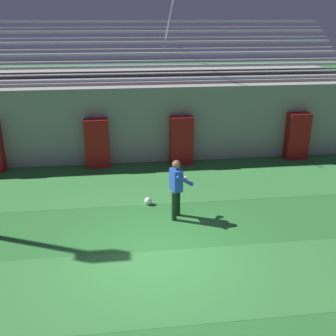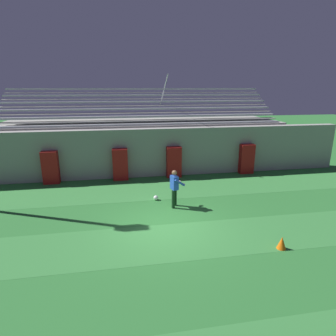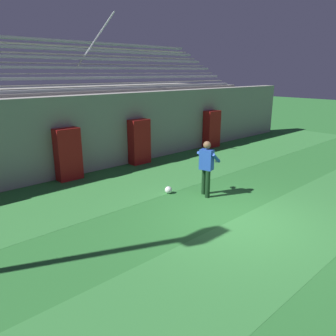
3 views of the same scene
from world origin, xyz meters
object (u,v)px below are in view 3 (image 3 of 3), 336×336
padding_pillar_far_right (212,129)px  goalkeeper (207,165)px  padding_pillar_gate_left (68,154)px  padding_pillar_gate_right (139,142)px  soccer_ball (168,190)px

padding_pillar_far_right → goalkeeper: padding_pillar_far_right is taller
padding_pillar_gate_left → padding_pillar_gate_right: 3.07m
goalkeeper → padding_pillar_far_right: bearing=38.7°
padding_pillar_gate_right → goalkeeper: size_ratio=1.07×
padding_pillar_gate_right → soccer_ball: size_ratio=8.10×
padding_pillar_gate_left → padding_pillar_gate_right: bearing=0.0°
padding_pillar_gate_left → goalkeeper: 4.81m
padding_pillar_gate_left → padding_pillar_far_right: size_ratio=1.00×
padding_pillar_gate_left → padding_pillar_gate_right: same height
padding_pillar_gate_right → soccer_ball: 3.74m
goalkeeper → soccer_ball: bearing=128.7°
soccer_ball → padding_pillar_gate_right: bearing=65.9°
padding_pillar_gate_left → goalkeeper: padding_pillar_gate_left is taller
soccer_ball → goalkeeper: bearing=-51.3°
padding_pillar_gate_left → padding_pillar_far_right: (7.56, 0.00, 0.00)m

